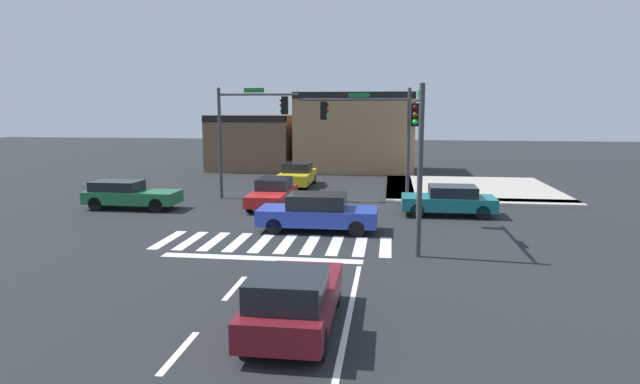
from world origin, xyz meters
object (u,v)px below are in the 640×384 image
traffic_signal_northwest (247,123)px  car_maroon (293,299)px  traffic_signal_southeast (418,135)px  car_red (273,192)px  car_yellow (297,175)px  car_blue (318,212)px  car_teal (449,200)px  traffic_signal_northeast (370,125)px  car_green (129,194)px

traffic_signal_northwest → car_maroon: traffic_signal_northwest is taller
traffic_signal_southeast → car_red: 9.86m
car_yellow → car_red: bearing=-0.2°
car_red → car_blue: (3.00, -5.19, 0.06)m
traffic_signal_southeast → car_teal: (1.75, 5.03, -3.24)m
car_maroon → car_blue: car_blue is taller
traffic_signal_northwest → car_maroon: bearing=-71.8°
traffic_signal_northwest → car_teal: traffic_signal_northwest is taller
car_teal → car_maroon: (-4.80, -13.78, 0.02)m
car_red → car_blue: size_ratio=1.00×
traffic_signal_northeast → car_maroon: size_ratio=1.37×
traffic_signal_northwest → car_blue: size_ratio=1.26×
traffic_signal_northwest → car_blue: bearing=-56.3°
traffic_signal_southeast → car_teal: 6.24m
traffic_signal_northeast → car_maroon: bearing=86.8°
car_red → car_yellow: size_ratio=1.07×
traffic_signal_northwest → car_yellow: size_ratio=1.34×
traffic_signal_northwest → car_red: size_ratio=1.26×
traffic_signal_southeast → traffic_signal_northwest: (-8.65, 8.30, 0.19)m
car_maroon → traffic_signal_southeast: bearing=-19.2°
car_yellow → car_green: bearing=-38.4°
car_teal → car_blue: bearing=-145.0°
car_green → car_red: bearing=13.8°
traffic_signal_northeast → car_green: (-11.62, -3.74, -3.35)m
car_maroon → car_yellow: bearing=9.7°
traffic_signal_northwest → car_blue: 9.29m
car_green → car_blue: size_ratio=0.95×
traffic_signal_northwest → car_maroon: size_ratio=1.38×
car_maroon → car_green: (-10.65, 13.35, -0.01)m
car_maroon → traffic_signal_northeast: bearing=-3.2°
traffic_signal_northwest → car_maroon: (5.60, -17.05, -3.41)m
traffic_signal_southeast → car_red: traffic_signal_southeast is taller
traffic_signal_southeast → traffic_signal_northeast: traffic_signal_northeast is taller
car_teal → car_yellow: car_yellow is taller
traffic_signal_northwest → car_yellow: 6.30m
traffic_signal_northwest → car_red: bearing=-48.1°
car_yellow → car_maroon: (3.77, -22.02, 0.00)m
car_blue → traffic_signal_northeast: bearing=-103.7°
car_red → car_yellow: bearing=179.8°
traffic_signal_northeast → car_yellow: 7.61m
traffic_signal_northwest → car_green: size_ratio=1.33×
traffic_signal_northwest → car_yellow: (1.82, 4.97, -3.42)m
car_maroon → car_green: bearing=38.6°
car_teal → car_blue: size_ratio=0.89×
traffic_signal_northeast → car_red: 6.19m
traffic_signal_southeast → car_blue: size_ratio=1.20×
car_yellow → traffic_signal_southeast: bearing=27.2°
car_yellow → car_blue: car_blue is taller
traffic_signal_northeast → car_red: (-4.77, -2.05, -3.37)m
car_yellow → car_green: 11.07m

